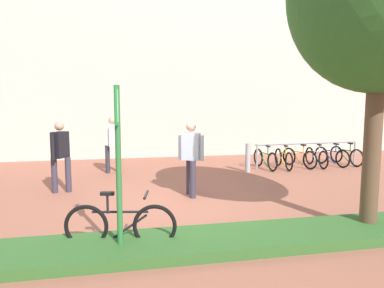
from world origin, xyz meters
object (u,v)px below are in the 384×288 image
parking_sign_post (118,146)px  bollard_steel (248,158)px  bike_rack_cluster (308,157)px  person_shirt_white (113,141)px  person_suited_navy (60,152)px  person_casual_tan (191,154)px  bike_at_sign (121,225)px

parking_sign_post → bollard_steel: size_ratio=2.67×
bollard_steel → parking_sign_post: bearing=-126.1°
bike_rack_cluster → person_shirt_white: 6.44m
person_suited_navy → parking_sign_post: bearing=-70.5°
person_casual_tan → person_shirt_white: 3.68m
person_suited_navy → person_shirt_white: bearing=62.5°
person_shirt_white → person_casual_tan: bearing=-60.5°
bike_at_sign → bollard_steel: 6.43m
person_casual_tan → person_shirt_white: (-1.81, 3.20, 0.00)m
person_casual_tan → person_shirt_white: size_ratio=1.00×
parking_sign_post → person_suited_navy: (-1.38, 3.88, -0.59)m
bike_rack_cluster → person_suited_navy: (-7.58, -1.94, 0.64)m
bollard_steel → person_shirt_white: size_ratio=0.52×
bike_rack_cluster → person_shirt_white: (-6.40, 0.32, 0.64)m
bike_rack_cluster → bollard_steel: size_ratio=4.17×
person_casual_tan → person_shirt_white: bearing=119.5°
parking_sign_post → person_suited_navy: bearing=109.5°
person_shirt_white → parking_sign_post: bearing=-88.2°
bike_at_sign → bike_rack_cluster: size_ratio=0.44×
bike_at_sign → bollard_steel: bollard_steel is taller
bollard_steel → person_shirt_white: bearing=169.2°
parking_sign_post → bollard_steel: (3.91, 5.36, -1.12)m
parking_sign_post → bollard_steel: parking_sign_post is taller
bollard_steel → person_casual_tan: size_ratio=0.52×
bike_rack_cluster → bollard_steel: (-2.29, -0.46, 0.10)m
bike_at_sign → person_suited_navy: person_suited_navy is taller
person_suited_navy → person_casual_tan: size_ratio=1.00×
parking_sign_post → person_casual_tan: size_ratio=1.40×
bike_at_sign → bike_rack_cluster: bearing=42.0°
person_shirt_white → bike_rack_cluster: bearing=-2.9°
parking_sign_post → bike_rack_cluster: (6.20, 5.82, -1.23)m
person_suited_navy → bollard_steel: bearing=15.6°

